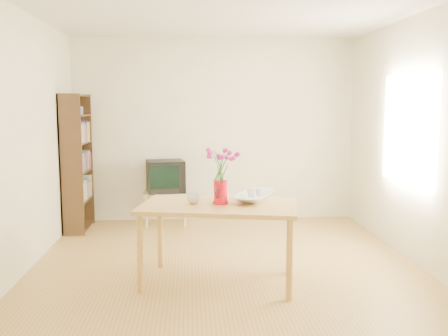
{
  "coord_description": "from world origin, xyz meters",
  "views": [
    {
      "loc": [
        -0.36,
        -4.91,
        1.68
      ],
      "look_at": [
        0.0,
        0.3,
        1.0
      ],
      "focal_mm": 40.0,
      "sensor_mm": 36.0,
      "label": 1
    }
  ],
  "objects": [
    {
      "name": "flowers",
      "position": [
        -0.08,
        -0.36,
        1.14
      ],
      "size": [
        0.25,
        0.25,
        0.36
      ],
      "primitive_type": null,
      "color": "#F239B5",
      "rests_on": "pitcher"
    },
    {
      "name": "pitcher",
      "position": [
        -0.08,
        -0.36,
        0.85
      ],
      "size": [
        0.15,
        0.21,
        0.22
      ],
      "rotation": [
        0.0,
        0.0,
        -0.41
      ],
      "color": "red",
      "rests_on": "table"
    },
    {
      "name": "television",
      "position": [
        -0.7,
        1.98,
        0.68
      ],
      "size": [
        0.57,
        0.54,
        0.43
      ],
      "rotation": [
        0.0,
        0.0,
        0.17
      ],
      "color": "black",
      "rests_on": "tv_stand"
    },
    {
      "name": "teacup_a",
      "position": [
        0.22,
        -0.2,
        0.91
      ],
      "size": [
        0.08,
        0.08,
        0.06
      ],
      "primitive_type": "imported",
      "rotation": [
        0.0,
        0.0,
        0.22
      ],
      "color": "white",
      "rests_on": "bowl"
    },
    {
      "name": "room",
      "position": [
        0.03,
        0.0,
        1.3
      ],
      "size": [
        4.5,
        4.5,
        4.5
      ],
      "color": "olive",
      "rests_on": "ground"
    },
    {
      "name": "tv_stand",
      "position": [
        -0.7,
        1.97,
        0.39
      ],
      "size": [
        0.6,
        0.45,
        0.46
      ],
      "color": "tan",
      "rests_on": "ground"
    },
    {
      "name": "teacup_b",
      "position": [
        0.31,
        -0.18,
        0.91
      ],
      "size": [
        0.07,
        0.07,
        0.06
      ],
      "primitive_type": "imported",
      "rotation": [
        0.0,
        0.0,
        1.55
      ],
      "color": "white",
      "rests_on": "bowl"
    },
    {
      "name": "mug",
      "position": [
        -0.33,
        -0.34,
        0.8
      ],
      "size": [
        0.14,
        0.14,
        0.09
      ],
      "primitive_type": "imported",
      "rotation": [
        0.0,
        0.0,
        3.31
      ],
      "color": "white",
      "rests_on": "table"
    },
    {
      "name": "bowl",
      "position": [
        0.26,
        -0.2,
        0.95
      ],
      "size": [
        0.58,
        0.58,
        0.41
      ],
      "primitive_type": "imported",
      "rotation": [
        0.0,
        0.0,
        -0.46
      ],
      "color": "white",
      "rests_on": "table"
    },
    {
      "name": "table",
      "position": [
        -0.09,
        -0.38,
        0.67
      ],
      "size": [
        1.56,
        1.08,
        0.75
      ],
      "rotation": [
        0.0,
        0.0,
        -0.2
      ],
      "color": "#B2833D",
      "rests_on": "ground"
    },
    {
      "name": "bookshelf",
      "position": [
        -1.85,
        1.75,
        0.84
      ],
      "size": [
        0.28,
        0.7,
        1.8
      ],
      "color": "black",
      "rests_on": "ground"
    }
  ]
}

